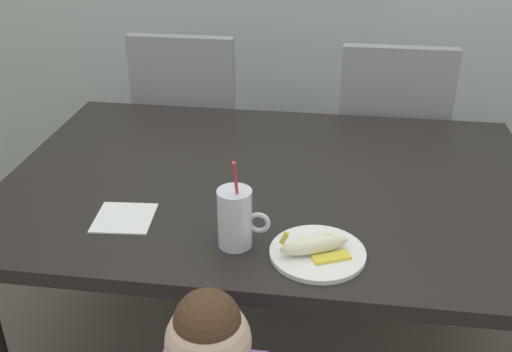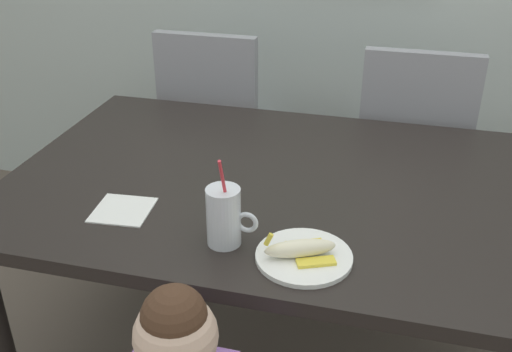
# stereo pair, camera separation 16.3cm
# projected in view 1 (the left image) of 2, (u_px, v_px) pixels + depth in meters

# --- Properties ---
(dining_table) EXTENTS (1.57, 1.06, 0.72)m
(dining_table) POSITION_uv_depth(u_px,v_px,m) (271.00, 201.00, 1.79)
(dining_table) COLOR black
(dining_table) RESTS_ON ground
(dining_chair_left) EXTENTS (0.44, 0.45, 0.96)m
(dining_chair_left) POSITION_uv_depth(u_px,v_px,m) (192.00, 125.00, 2.55)
(dining_chair_left) COLOR gray
(dining_chair_left) RESTS_ON ground
(dining_chair_right) EXTENTS (0.44, 0.44, 0.96)m
(dining_chair_right) POSITION_uv_depth(u_px,v_px,m) (388.00, 140.00, 2.42)
(dining_chair_right) COLOR gray
(dining_chair_right) RESTS_ON ground
(milk_cup) EXTENTS (0.13, 0.09, 0.25)m
(milk_cup) POSITION_uv_depth(u_px,v_px,m) (235.00, 221.00, 1.41)
(milk_cup) COLOR silver
(milk_cup) RESTS_ON dining_table
(snack_plate) EXTENTS (0.23, 0.23, 0.01)m
(snack_plate) POSITION_uv_depth(u_px,v_px,m) (318.00, 253.00, 1.40)
(snack_plate) COLOR white
(snack_plate) RESTS_ON dining_table
(peeled_banana) EXTENTS (0.18, 0.13, 0.07)m
(peeled_banana) POSITION_uv_depth(u_px,v_px,m) (315.00, 245.00, 1.39)
(peeled_banana) COLOR #F4EAC6
(peeled_banana) RESTS_ON snack_plate
(paper_napkin) EXTENTS (0.16, 0.16, 0.00)m
(paper_napkin) POSITION_uv_depth(u_px,v_px,m) (124.00, 218.00, 1.55)
(paper_napkin) COLOR white
(paper_napkin) RESTS_ON dining_table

